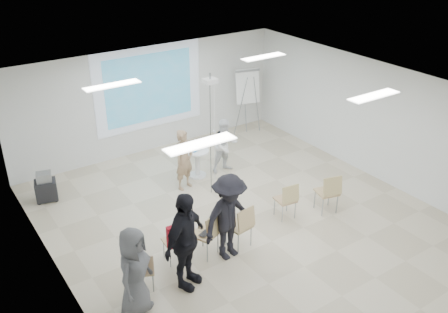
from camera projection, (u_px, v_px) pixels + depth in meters
floor at (244, 221)px, 11.23m from camera, size 8.00×9.00×0.10m
ceiling at (247, 90)px, 9.86m from camera, size 8.00×9.00×0.10m
wall_back at (149, 99)px, 13.92m from camera, size 8.00×0.10×3.00m
wall_left at (54, 219)px, 8.51m from camera, size 0.10×9.00×3.00m
wall_right at (375, 119)px, 12.58m from camera, size 0.10×9.00×3.00m
projection_halo at (149, 88)px, 13.72m from camera, size 3.20×0.01×2.30m
projection_image at (149, 88)px, 13.71m from camera, size 2.60×0.01×1.90m
pedestal_table at (197, 161)px, 12.85m from camera, size 0.81×0.81×0.77m
player_left at (184, 156)px, 12.12m from camera, size 0.74×0.60×1.75m
player_right at (225, 143)px, 12.96m from camera, size 0.80×0.64×1.61m
controller_left at (185, 140)px, 12.28m from camera, size 0.07×0.13×0.04m
controller_right at (214, 131)px, 12.93m from camera, size 0.04×0.12×0.04m
chair_far_left at (144, 269)px, 8.93m from camera, size 0.51×0.52×0.80m
chair_left_mid at (176, 240)px, 9.63m from camera, size 0.46×0.49×0.89m
chair_left_inner at (208, 231)px, 9.78m from camera, size 0.62×0.63×0.99m
chair_center at (242, 224)px, 10.04m from camera, size 0.52×0.55×0.96m
chair_right_inner at (287, 198)px, 11.02m from camera, size 0.47×0.50×0.89m
chair_right_far at (329, 190)px, 11.22m from camera, size 0.57×0.59×0.98m
red_jacket at (179, 235)px, 9.44m from camera, size 0.50×0.16×0.47m
laptop at (204, 232)px, 9.87m from camera, size 0.43×0.38×0.03m
audience_left at (185, 235)px, 8.78m from camera, size 1.50×1.27×2.21m
audience_mid at (229, 212)px, 9.58m from camera, size 1.41×0.88×2.06m
audience_outer at (134, 267)px, 8.26m from camera, size 1.08×1.03×1.86m
flipchart_easel at (248, 87)px, 14.94m from camera, size 0.84×0.66×2.01m
av_cart at (46, 188)px, 11.81m from camera, size 0.57×0.50×0.73m
ceiling_projector at (210, 87)px, 11.17m from camera, size 0.30×0.25×3.00m
fluor_panel_nw at (112, 85)px, 10.37m from camera, size 1.20×0.30×0.02m
fluor_panel_ne at (264, 57)px, 12.38m from camera, size 1.20×0.30×0.02m
fluor_panel_sw at (200, 144)px, 7.77m from camera, size 1.20×0.30×0.02m
fluor_panel_se at (374, 96)px, 9.78m from camera, size 1.20×0.30×0.02m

